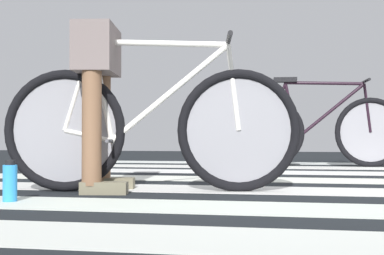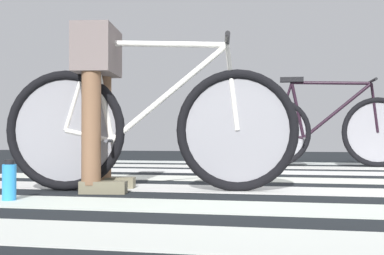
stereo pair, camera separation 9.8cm
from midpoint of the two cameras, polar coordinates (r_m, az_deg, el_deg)
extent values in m
cube|color=black|center=(3.58, 14.62, -6.25)|extent=(18.00, 14.00, 0.02)
cube|color=silver|center=(1.69, 17.94, -12.00)|extent=(5.20, 0.44, 0.00)
cube|color=silver|center=(2.42, 18.46, -8.57)|extent=(5.20, 0.44, 0.00)
cube|color=silver|center=(3.18, 13.26, -6.73)|extent=(5.20, 0.44, 0.00)
cube|color=silver|center=(3.93, 14.23, -5.59)|extent=(5.20, 0.44, 0.00)
cube|color=silver|center=(4.71, 14.37, -4.79)|extent=(5.20, 0.44, 0.00)
cube|color=silver|center=(5.44, 13.78, -4.26)|extent=(5.20, 0.44, 0.00)
cube|color=silver|center=(6.23, 12.50, -3.82)|extent=(5.20, 0.44, 0.00)
torus|color=black|center=(3.20, -12.74, -0.31)|extent=(0.72, 0.16, 0.72)
torus|color=black|center=(3.08, 5.85, -0.31)|extent=(0.72, 0.16, 0.72)
cylinder|color=gray|center=(3.20, -12.74, -0.31)|extent=(0.60, 0.10, 0.61)
cylinder|color=gray|center=(3.08, 5.85, -0.31)|extent=(0.60, 0.10, 0.61)
cylinder|color=white|center=(3.14, -2.69, 9.04)|extent=(0.80, 0.15, 0.05)
cylinder|color=white|center=(3.09, -1.59, 3.76)|extent=(0.70, 0.14, 0.59)
cylinder|color=white|center=(3.15, -8.87, 3.87)|extent=(0.16, 0.06, 0.59)
cylinder|color=white|center=(3.16, -10.30, -0.86)|extent=(0.29, 0.07, 0.09)
cylinder|color=white|center=(3.19, -11.34, 4.37)|extent=(0.19, 0.05, 0.53)
cylinder|color=white|center=(3.09, 5.29, 4.33)|extent=(0.09, 0.04, 0.50)
cube|color=black|center=(3.21, -9.92, 9.56)|extent=(0.25, 0.12, 0.05)
cylinder|color=black|center=(3.12, 4.72, 9.27)|extent=(0.11, 0.52, 0.03)
cylinder|color=#4C4C51|center=(3.13, -7.80, -1.41)|extent=(0.07, 0.34, 0.02)
cylinder|color=brown|center=(3.29, -8.87, 1.96)|extent=(0.11, 0.11, 0.88)
cylinder|color=brown|center=(3.02, -9.98, 2.22)|extent=(0.11, 0.11, 0.88)
cube|color=#6D605F|center=(3.19, -9.39, 8.20)|extent=(0.28, 0.44, 0.28)
cube|color=#6D6750|center=(3.29, -7.69, -5.98)|extent=(0.27, 0.14, 0.07)
cube|color=#6D6750|center=(3.01, -8.70, -6.44)|extent=(0.27, 0.14, 0.07)
torus|color=black|center=(5.58, 9.62, -0.52)|extent=(0.72, 0.09, 0.72)
torus|color=black|center=(5.69, 19.95, -0.49)|extent=(0.72, 0.09, 0.72)
cylinder|color=gray|center=(5.58, 9.62, -0.52)|extent=(0.61, 0.04, 0.61)
cylinder|color=gray|center=(5.69, 19.95, -0.49)|extent=(0.61, 0.04, 0.61)
cylinder|color=black|center=(5.64, 15.32, 4.68)|extent=(0.80, 0.07, 0.05)
cylinder|color=black|center=(5.63, 15.94, 1.74)|extent=(0.70, 0.07, 0.59)
cylinder|color=black|center=(5.59, 11.87, 1.84)|extent=(0.15, 0.04, 0.59)
cylinder|color=black|center=(5.58, 11.05, -0.83)|extent=(0.29, 0.04, 0.09)
cylinder|color=black|center=(5.59, 10.43, 2.15)|extent=(0.19, 0.03, 0.53)
cylinder|color=black|center=(5.69, 19.64, 2.03)|extent=(0.09, 0.03, 0.50)
cube|color=black|center=(5.61, 11.24, 5.11)|extent=(0.24, 0.10, 0.05)
cylinder|color=black|center=(5.70, 19.33, 4.74)|extent=(0.05, 0.52, 0.03)
cylinder|color=#4C4C51|center=(5.59, 12.49, -1.13)|extent=(0.04, 0.34, 0.02)
cylinder|color=#2C8FE2|center=(2.78, -18.30, -5.70)|extent=(0.07, 0.07, 0.18)
cylinder|color=black|center=(2.78, -18.30, -3.57)|extent=(0.05, 0.05, 0.02)
camera|label=1|loc=(0.05, -78.28, -0.16)|focal=49.27mm
camera|label=2|loc=(0.05, 101.72, 0.16)|focal=49.27mm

